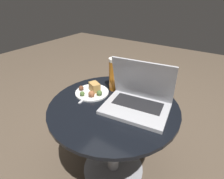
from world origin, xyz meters
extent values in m
plane|color=brown|center=(0.00, 0.00, 0.00)|extent=(6.00, 6.00, 0.00)
cylinder|color=#9E9EA3|center=(0.00, 0.00, 0.01)|extent=(0.38, 0.38, 0.01)
cylinder|color=#9E9EA3|center=(0.00, 0.00, 0.26)|extent=(0.07, 0.07, 0.48)
cylinder|color=black|center=(0.00, 0.00, 0.50)|extent=(0.67, 0.67, 0.02)
cube|color=#B2B2B7|center=(0.12, 0.02, 0.52)|extent=(0.34, 0.26, 0.02)
cube|color=black|center=(0.11, 0.05, 0.53)|extent=(0.25, 0.14, 0.00)
cube|color=#B2B2B7|center=(0.10, 0.10, 0.64)|extent=(0.32, 0.10, 0.22)
cube|color=silver|center=(0.11, 0.10, 0.64)|extent=(0.29, 0.09, 0.19)
cylinder|color=#C6701E|center=(-0.08, 0.13, 0.60)|extent=(0.06, 0.06, 0.17)
cylinder|color=white|center=(-0.08, 0.13, 0.70)|extent=(0.06, 0.06, 0.02)
cylinder|color=white|center=(-0.16, 0.03, 0.52)|extent=(0.19, 0.19, 0.01)
cube|color=tan|center=(-0.16, 0.04, 0.55)|extent=(0.08, 0.07, 0.05)
sphere|color=brown|center=(-0.23, 0.01, 0.54)|extent=(0.03, 0.03, 0.03)
sphere|color=#4C6B33|center=(-0.18, -0.04, 0.54)|extent=(0.03, 0.03, 0.03)
sphere|color=#4C6B33|center=(-0.10, 0.02, 0.54)|extent=(0.03, 0.03, 0.03)
sphere|color=#9E5B38|center=(-0.13, -0.02, 0.54)|extent=(0.03, 0.03, 0.03)
cube|color=silver|center=(-0.16, -0.03, 0.52)|extent=(0.02, 0.13, 0.00)
cube|color=silver|center=(-0.16, 0.06, 0.52)|extent=(0.03, 0.06, 0.00)
camera|label=1|loc=(0.40, -0.62, 1.03)|focal=28.00mm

